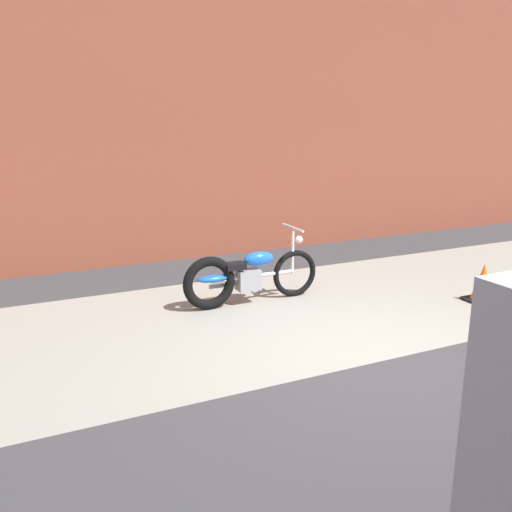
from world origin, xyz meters
TOP-DOWN VIEW (x-y plane):
  - ground_plane at (0.00, 0.00)m, footprint 80.00×80.00m
  - sidewalk_slab at (0.00, 1.75)m, footprint 36.00×3.50m
  - brick_building_wall at (0.00, 5.20)m, footprint 36.00×0.50m
  - motorcycle_blue at (-0.54, 2.29)m, footprint 2.01×0.58m
  - traffic_cone at (2.53, 0.97)m, footprint 0.40×0.40m

SIDE VIEW (x-z plane):
  - ground_plane at x=0.00m, z-range 0.00..0.00m
  - sidewalk_slab at x=0.00m, z-range 0.00..0.01m
  - traffic_cone at x=2.53m, z-range -0.03..0.52m
  - motorcycle_blue at x=-0.54m, z-range -0.12..0.91m
  - brick_building_wall at x=0.00m, z-range 0.00..6.46m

